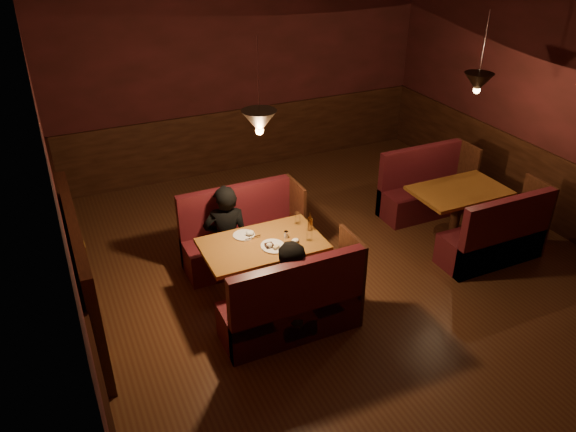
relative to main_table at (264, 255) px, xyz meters
name	(u,v)px	position (x,y,z in m)	size (l,w,h in m)	color
room	(336,201)	(0.82, -0.09, 0.52)	(6.02, 7.02, 2.92)	#4F2918
main_table	(264,255)	(0.00, 0.00, 0.00)	(1.29, 0.79, 0.91)	brown
main_bench_far	(242,240)	(0.01, 0.73, -0.23)	(1.42, 0.51, 0.97)	#50131B
main_bench_near	(294,310)	(0.01, -0.74, -0.23)	(1.42, 0.51, 0.97)	#50131B
second_table	(458,201)	(2.77, 0.16, -0.04)	(1.19, 0.76, 0.67)	brown
second_bench_far	(424,192)	(2.80, 0.87, -0.23)	(1.32, 0.49, 0.94)	#50131B
second_bench_near	(496,241)	(2.80, -0.55, -0.23)	(1.32, 0.49, 0.94)	#50131B
diner_a	(225,216)	(-0.20, 0.65, 0.20)	(0.53, 0.35, 1.46)	black
diner_b	(295,276)	(0.04, -0.70, 0.17)	(0.68, 0.53, 1.41)	black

